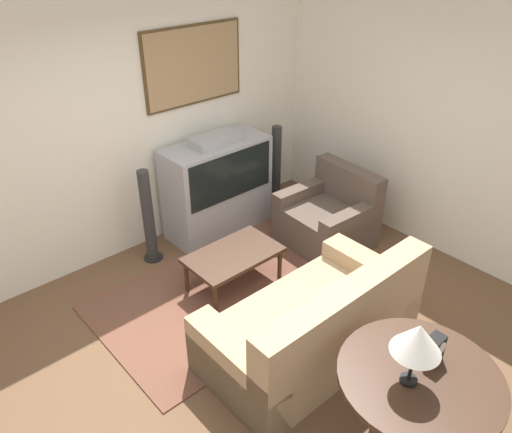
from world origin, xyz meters
name	(u,v)px	position (x,y,z in m)	size (l,w,h in m)	color
ground_plane	(251,350)	(0.00, 0.00, 0.00)	(12.00, 12.00, 0.00)	brown
wall_back	(113,135)	(0.02, 2.13, 1.36)	(12.00, 0.10, 2.70)	silver
wall_right	(442,131)	(2.63, 0.00, 1.35)	(0.06, 12.00, 2.70)	silver
area_rug	(226,292)	(0.33, 0.75, 0.01)	(2.51, 1.62, 0.01)	brown
tv	(217,187)	(1.03, 1.76, 0.57)	(1.24, 0.55, 1.19)	#9E9EA3
couch	(315,326)	(0.39, -0.37, 0.30)	(1.85, 0.99, 0.91)	tan
armchair	(328,219)	(1.78, 0.70, 0.30)	(0.90, 0.96, 0.87)	brown
coffee_table	(234,257)	(0.47, 0.79, 0.36)	(0.93, 0.57, 0.40)	#3D2619
console_table	(420,383)	(0.20, -1.43, 0.68)	(1.06, 1.06, 0.74)	#3D2619
table_lamp	(418,339)	(0.10, -1.40, 1.10)	(0.31, 0.31, 0.47)	black
mantel_clock	(434,349)	(0.36, -1.40, 0.84)	(0.13, 0.10, 0.20)	black
speaker_tower_left	(148,219)	(0.10, 1.75, 0.51)	(0.21, 0.21, 1.07)	black
speaker_tower_right	(276,168)	(1.96, 1.75, 0.51)	(0.21, 0.21, 1.07)	black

